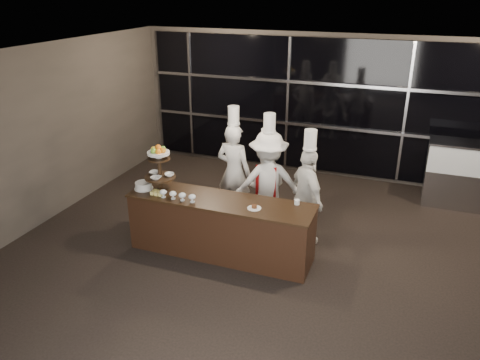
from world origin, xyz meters
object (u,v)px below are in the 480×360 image
at_px(layer_cake, 144,186).
at_px(display_case, 465,172).
at_px(chef_a, 234,171).
at_px(chef_d, 307,196).
at_px(chef_c, 268,182).
at_px(buffet_counter, 221,227).
at_px(display_stand, 159,165).
at_px(chef_b, 266,186).

relative_size(layer_cake, display_case, 0.22).
bearing_deg(chef_a, chef_d, -15.61).
bearing_deg(chef_c, chef_d, -15.85).
bearing_deg(buffet_counter, layer_cake, -177.76).
xyz_separation_m(layer_cake, display_case, (4.84, 3.22, -0.29)).
bearing_deg(chef_c, display_stand, -144.22).
bearing_deg(buffet_counter, chef_d, 36.22).
bearing_deg(chef_c, layer_cake, -147.70).
xyz_separation_m(chef_a, chef_b, (0.61, -0.07, -0.16)).
height_order(chef_b, chef_d, chef_d).
height_order(display_stand, chef_c, chef_c).
bearing_deg(chef_a, layer_cake, -129.04).
bearing_deg(display_case, chef_c, -145.60).
relative_size(buffet_counter, display_stand, 3.81).
distance_m(display_case, chef_d, 3.38).
height_order(chef_b, chef_c, chef_c).
bearing_deg(display_case, chef_a, -152.79).
bearing_deg(buffet_counter, chef_a, 101.94).
distance_m(chef_a, chef_b, 0.63).
bearing_deg(display_case, layer_cake, -146.33).
xyz_separation_m(chef_b, chef_c, (0.07, -0.11, 0.14)).
distance_m(chef_a, chef_c, 0.70).
relative_size(layer_cake, chef_a, 0.15).
relative_size(chef_a, chef_c, 1.01).
xyz_separation_m(chef_c, chef_d, (0.70, -0.20, -0.06)).
bearing_deg(display_case, chef_d, -136.01).
height_order(display_stand, chef_d, chef_d).
height_order(display_stand, layer_cake, display_stand).
bearing_deg(display_stand, chef_d, 21.20).
xyz_separation_m(display_case, chef_a, (-3.81, -1.96, 0.21)).
bearing_deg(display_stand, layer_cake, -169.85).
bearing_deg(display_case, buffet_counter, -138.28).
bearing_deg(display_stand, chef_c, 35.78).
relative_size(buffet_counter, chef_c, 1.40).
xyz_separation_m(buffet_counter, display_stand, (-1.00, -0.00, 0.87)).
distance_m(layer_cake, display_case, 5.82).
distance_m(layer_cake, chef_b, 2.03).
bearing_deg(chef_b, buffet_counter, -107.09).
distance_m(display_case, chef_b, 3.80).
bearing_deg(display_stand, buffet_counter, 0.01).
distance_m(chef_b, chef_c, 0.19).
bearing_deg(chef_b, chef_c, -57.31).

